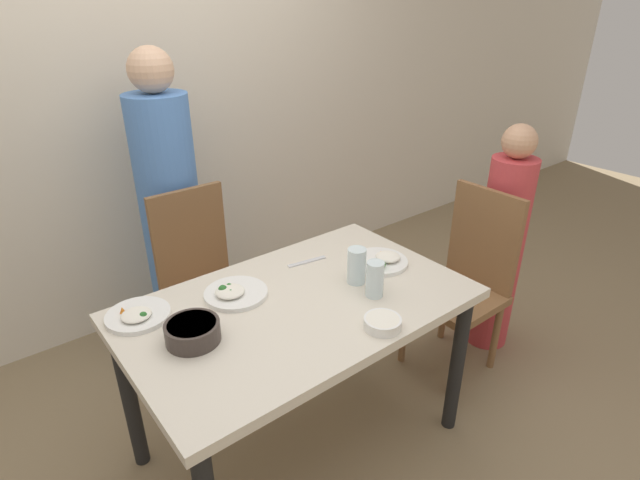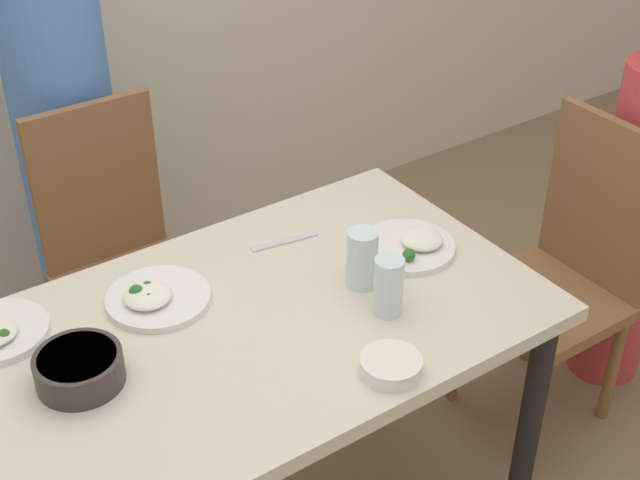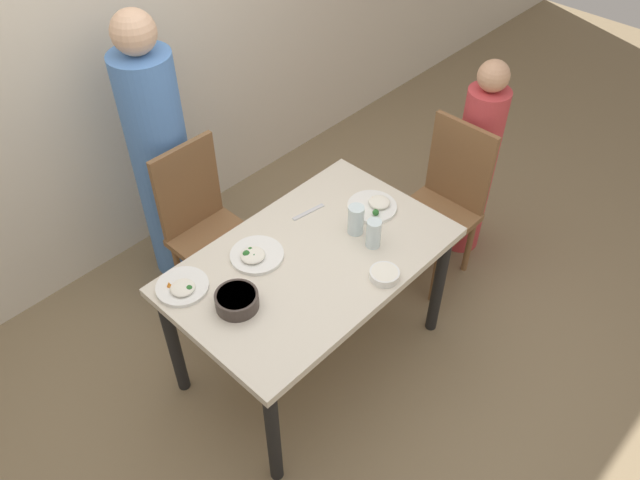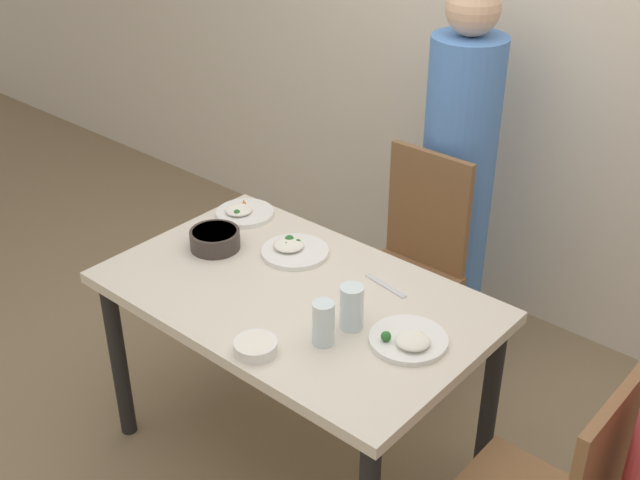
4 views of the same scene
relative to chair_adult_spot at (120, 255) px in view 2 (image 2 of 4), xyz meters
The scene contains 12 objects.
dining_table 0.76m from the chair_adult_spot, 86.79° to the right, with size 1.29×0.80×0.73m.
chair_adult_spot is the anchor object (origin of this frame).
chair_child_spot 1.31m from the chair_adult_spot, 37.95° to the right, with size 0.40×0.40×0.94m.
person_adult 0.40m from the chair_adult_spot, 90.00° to the left, with size 0.31×0.31×1.57m.
person_child 1.54m from the chair_adult_spot, 31.54° to the right, with size 0.23×0.23×1.23m.
bowl_curry 0.86m from the chair_adult_spot, 117.41° to the right, with size 0.18×0.18×0.07m.
plate_rice_adult 0.92m from the chair_adult_spot, 55.96° to the right, with size 0.24×0.24×0.05m.
plate_rice_child 0.63m from the chair_adult_spot, 102.98° to the right, with size 0.24×0.24×0.05m.
bowl_rice_small 1.11m from the chair_adult_spot, 80.87° to the right, with size 0.13×0.13×0.04m.
glass_water_tall 0.89m from the chair_adult_spot, 68.44° to the right, with size 0.07×0.07×0.15m.
glass_water_short 0.99m from the chair_adult_spot, 71.87° to the right, with size 0.07×0.07×0.14m.
fork_steel 0.63m from the chair_adult_spot, 64.32° to the right, with size 0.18×0.05×0.01m.
Camera 2 is at (-0.79, -1.38, 2.00)m, focal length 50.00 mm.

